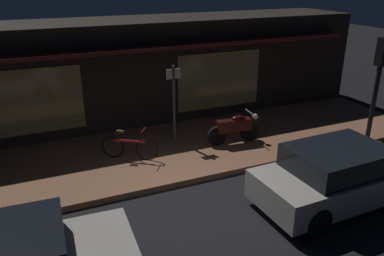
{
  "coord_description": "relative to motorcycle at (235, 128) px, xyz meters",
  "views": [
    {
      "loc": [
        -3.17,
        -7.05,
        5.06
      ],
      "look_at": [
        0.99,
        2.4,
        0.95
      ],
      "focal_mm": 36.41,
      "sensor_mm": 36.0,
      "label": 1
    }
  ],
  "objects": [
    {
      "name": "ground_plane",
      "position": [
        -2.51,
        -2.6,
        -0.65
      ],
      "size": [
        60.0,
        60.0,
        0.0
      ],
      "primitive_type": "plane",
      "color": "black"
    },
    {
      "name": "sidewalk_slab",
      "position": [
        -2.51,
        0.4,
        -0.57
      ],
      "size": [
        18.0,
        4.0,
        0.15
      ],
      "primitive_type": "cube",
      "color": "brown",
      "rests_on": "ground_plane"
    },
    {
      "name": "storefront_building",
      "position": [
        -2.51,
        3.79,
        1.16
      ],
      "size": [
        18.0,
        3.3,
        3.6
      ],
      "color": "black",
      "rests_on": "ground_plane"
    },
    {
      "name": "motorcycle",
      "position": [
        0.0,
        0.0,
        0.0
      ],
      "size": [
        1.7,
        0.55,
        0.97
      ],
      "color": "black",
      "rests_on": "sidewalk_slab"
    },
    {
      "name": "bicycle_parked",
      "position": [
        -3.27,
        0.19,
        -0.14
      ],
      "size": [
        1.4,
        0.96,
        0.91
      ],
      "color": "black",
      "rests_on": "sidewalk_slab"
    },
    {
      "name": "sign_post",
      "position": [
        -1.65,
        0.88,
        0.86
      ],
      "size": [
        0.44,
        0.09,
        2.4
      ],
      "color": "#47474C",
      "rests_on": "sidewalk_slab"
    },
    {
      "name": "traffic_light_pole",
      "position": [
        2.55,
        -2.72,
        1.83
      ],
      "size": [
        0.24,
        0.33,
        3.6
      ],
      "color": "black",
      "rests_on": "ground_plane"
    },
    {
      "name": "parked_car_across",
      "position": [
        0.66,
        -3.72,
        0.06
      ],
      "size": [
        4.15,
        1.87,
        1.42
      ],
      "color": "black",
      "rests_on": "ground_plane"
    }
  ]
}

